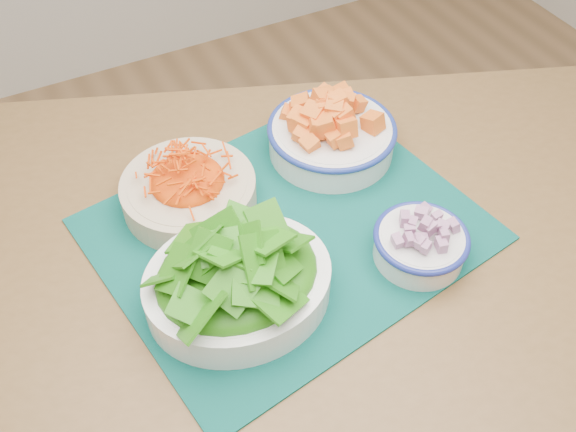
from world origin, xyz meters
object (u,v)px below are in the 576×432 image
object	(u,v)px
lettuce_bowl	(237,274)
carrot_bowl	(188,185)
table	(300,283)
placemat	(288,229)
squash_bowl	(332,130)
onion_bowl	(421,241)

from	to	relation	value
lettuce_bowl	carrot_bowl	bearing A→B (deg)	93.44
table	lettuce_bowl	size ratio (longest dim) A/B	5.23
placemat	carrot_bowl	xyz separation A→B (m)	(-0.12, 0.13, 0.04)
carrot_bowl	squash_bowl	size ratio (longest dim) A/B	0.82
table	carrot_bowl	world-z (taller)	carrot_bowl
onion_bowl	table	bearing A→B (deg)	148.26
placemat	onion_bowl	xyz separation A→B (m)	(0.16, -0.14, 0.04)
table	squash_bowl	bearing A→B (deg)	70.00
table	carrot_bowl	size ratio (longest dim) A/B	6.54
carrot_bowl	onion_bowl	size ratio (longest dim) A/B	1.48
placemat	lettuce_bowl	size ratio (longest dim) A/B	1.97
table	onion_bowl	xyz separation A→B (m)	(0.16, -0.10, 0.13)
table	placemat	world-z (taller)	placemat
squash_bowl	lettuce_bowl	bearing A→B (deg)	-141.88
placemat	carrot_bowl	world-z (taller)	carrot_bowl
squash_bowl	lettuce_bowl	distance (m)	0.36
placemat	onion_bowl	distance (m)	0.22
table	placemat	size ratio (longest dim) A/B	2.66
placemat	squash_bowl	size ratio (longest dim) A/B	2.02
onion_bowl	squash_bowl	bearing A→B (deg)	89.77
carrot_bowl	onion_bowl	xyz separation A→B (m)	(0.28, -0.27, -0.01)
carrot_bowl	squash_bowl	world-z (taller)	squash_bowl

